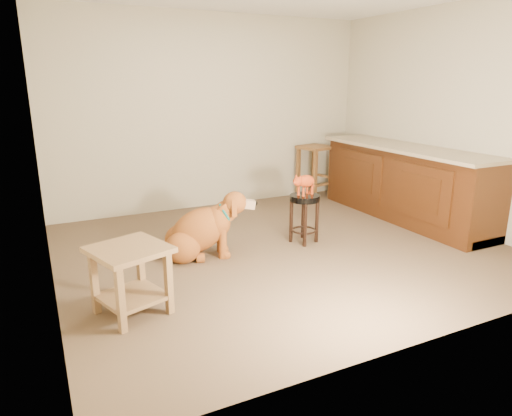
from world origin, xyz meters
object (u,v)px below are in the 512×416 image
wood_stool (315,171)px  tabby_kitten (304,182)px  padded_stool (304,209)px  side_table (130,270)px  golden_retriever (200,232)px

wood_stool → tabby_kitten: (-1.19, -1.61, 0.27)m
padded_stool → wood_stool: size_ratio=0.67×
side_table → tabby_kitten: tabby_kitten is taller
golden_retriever → tabby_kitten: size_ratio=2.75×
wood_stool → golden_retriever: size_ratio=0.74×
side_table → tabby_kitten: size_ratio=1.69×
golden_retriever → tabby_kitten: 1.24m
side_table → golden_retriever: size_ratio=0.61×
wood_stool → side_table: 4.02m
padded_stool → wood_stool: (1.18, 1.61, 0.03)m
padded_stool → side_table: size_ratio=0.81×
padded_stool → side_table: bearing=-158.7°
tabby_kitten → side_table: bearing=-176.1°
tabby_kitten → wood_stool: bearing=36.0°
padded_stool → golden_retriever: golden_retriever is taller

